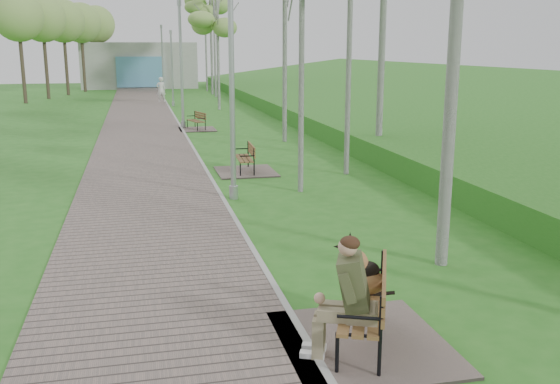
{
  "coord_description": "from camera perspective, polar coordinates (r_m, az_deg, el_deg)",
  "views": [
    {
      "loc": [
        -1.9,
        -7.76,
        3.58
      ],
      "look_at": [
        0.35,
        2.11,
        1.22
      ],
      "focal_mm": 40.0,
      "sensor_mm": 36.0,
      "label": 1
    }
  ],
  "objects": [
    {
      "name": "birch_far_b",
      "position": [
        37.09,
        -5.78,
        16.47
      ],
      "size": [
        2.25,
        2.25,
        7.39
      ],
      "color": "silver",
      "rests_on": "ground"
    },
    {
      "name": "lamp_post_third",
      "position": [
        39.64,
        -9.83,
        10.84
      ],
      "size": [
        0.18,
        0.18,
        4.59
      ],
      "color": "#A3A6AC",
      "rests_on": "ground"
    },
    {
      "name": "pedestrian_near",
      "position": [
        42.47,
        -10.82,
        9.16
      ],
      "size": [
        0.67,
        0.51,
        1.67
      ],
      "primitive_type": "imported",
      "rotation": [
        0.0,
        0.0,
        3.32
      ],
      "color": "silver",
      "rests_on": "ground"
    },
    {
      "name": "lamp_post_near",
      "position": [
        14.71,
        -4.42,
        9.28
      ],
      "size": [
        0.22,
        0.22,
        5.58
      ],
      "color": "#A3A6AC",
      "rests_on": "ground"
    },
    {
      "name": "lamp_post_second",
      "position": [
        28.51,
        -9.0,
        11.01
      ],
      "size": [
        0.22,
        0.22,
        5.6
      ],
      "color": "#A3A6AC",
      "rests_on": "ground"
    },
    {
      "name": "building_north",
      "position": [
        58.76,
        -12.73,
        11.24
      ],
      "size": [
        10.0,
        5.2,
        4.0
      ],
      "color": "#9E9E99",
      "rests_on": "ground"
    },
    {
      "name": "bench_second",
      "position": [
        18.26,
        -3.26,
        2.39
      ],
      "size": [
        1.68,
        1.87,
        1.03
      ],
      "color": "#655852",
      "rests_on": "ground"
    },
    {
      "name": "bench_third",
      "position": [
        28.05,
        -7.65,
        6.01
      ],
      "size": [
        1.58,
        1.75,
        0.97
      ],
      "color": "#655852",
      "rests_on": "ground"
    },
    {
      "name": "lamp_post_far",
      "position": [
        52.36,
        -10.69,
        11.69
      ],
      "size": [
        0.21,
        0.21,
        5.34
      ],
      "color": "#A3A6AC",
      "rests_on": "ground"
    },
    {
      "name": "kerb",
      "position": [
        29.54,
        -9.14,
        6.02
      ],
      "size": [
        0.1,
        67.0,
        0.05
      ],
      "primitive_type": "cube",
      "color": "#999993",
      "rests_on": "ground"
    },
    {
      "name": "bench_main",
      "position": [
        7.7,
        7.2,
        -10.63
      ],
      "size": [
        1.99,
        2.22,
        1.74
      ],
      "color": "#655852",
      "rests_on": "ground"
    },
    {
      "name": "embankment",
      "position": [
        31.26,
        13.71,
        6.15
      ],
      "size": [
        14.0,
        70.0,
        1.6
      ],
      "primitive_type": "cube",
      "color": "#40842D",
      "rests_on": "ground"
    },
    {
      "name": "walkway",
      "position": [
        29.48,
        -12.55,
        5.85
      ],
      "size": [
        3.5,
        67.0,
        0.04
      ],
      "primitive_type": "cube",
      "color": "#655852",
      "rests_on": "ground"
    },
    {
      "name": "birch_far_c",
      "position": [
        46.91,
        -6.09,
        16.93
      ],
      "size": [
        2.52,
        2.52,
        8.63
      ],
      "color": "silver",
      "rests_on": "ground"
    },
    {
      "name": "ground",
      "position": [
        8.76,
        0.84,
        -11.01
      ],
      "size": [
        120.0,
        120.0,
        0.0
      ],
      "primitive_type": "plane",
      "color": "#286B1E",
      "rests_on": "ground"
    }
  ]
}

